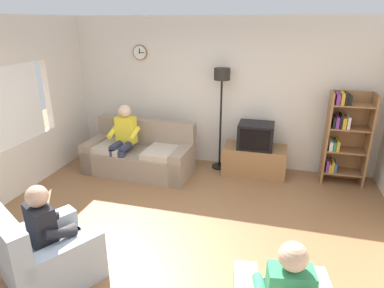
{
  "coord_description": "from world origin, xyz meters",
  "views": [
    {
      "loc": [
        1.06,
        -3.33,
        2.61
      ],
      "look_at": [
        -0.05,
        0.85,
        1.0
      ],
      "focal_mm": 31.04,
      "sensor_mm": 36.0,
      "label": 1
    }
  ],
  "objects_px": {
    "tv_stand": "(254,160)",
    "tv": "(256,136)",
    "bookshelf": "(344,136)",
    "floor_lamp": "(222,91)",
    "armchair_near_window": "(48,257)",
    "couch": "(140,155)",
    "person_on_couch": "(124,136)",
    "person_in_left_armchair": "(52,228)"
  },
  "relations": [
    {
      "from": "person_in_left_armchair",
      "to": "bookshelf",
      "type": "bearing_deg",
      "value": 44.87
    },
    {
      "from": "tv_stand",
      "to": "floor_lamp",
      "type": "relative_size",
      "value": 0.59
    },
    {
      "from": "person_on_couch",
      "to": "armchair_near_window",
      "type": "bearing_deg",
      "value": -81.49
    },
    {
      "from": "tv_stand",
      "to": "tv",
      "type": "xyz_separation_m",
      "value": [
        0.0,
        -0.02,
        0.48
      ]
    },
    {
      "from": "tv",
      "to": "person_on_couch",
      "type": "distance_m",
      "value": 2.32
    },
    {
      "from": "bookshelf",
      "to": "floor_lamp",
      "type": "xyz_separation_m",
      "value": [
        -2.07,
        0.03,
        0.63
      ]
    },
    {
      "from": "tv",
      "to": "armchair_near_window",
      "type": "distance_m",
      "value": 3.73
    },
    {
      "from": "couch",
      "to": "bookshelf",
      "type": "bearing_deg",
      "value": 8.44
    },
    {
      "from": "tv_stand",
      "to": "person_in_left_armchair",
      "type": "height_order",
      "value": "person_in_left_armchair"
    },
    {
      "from": "tv_stand",
      "to": "floor_lamp",
      "type": "distance_m",
      "value": 1.36
    },
    {
      "from": "bookshelf",
      "to": "floor_lamp",
      "type": "relative_size",
      "value": 0.84
    },
    {
      "from": "person_in_left_armchair",
      "to": "floor_lamp",
      "type": "bearing_deg",
      "value": 70.24
    },
    {
      "from": "floor_lamp",
      "to": "armchair_near_window",
      "type": "height_order",
      "value": "floor_lamp"
    },
    {
      "from": "tv",
      "to": "person_on_couch",
      "type": "xyz_separation_m",
      "value": [
        -2.26,
        -0.52,
        -0.03
      ]
    },
    {
      "from": "couch",
      "to": "person_in_left_armchair",
      "type": "height_order",
      "value": "person_in_left_armchair"
    },
    {
      "from": "tv_stand",
      "to": "person_on_couch",
      "type": "height_order",
      "value": "person_on_couch"
    },
    {
      "from": "couch",
      "to": "person_in_left_armchair",
      "type": "distance_m",
      "value": 2.74
    },
    {
      "from": "floor_lamp",
      "to": "person_in_left_armchair",
      "type": "distance_m",
      "value": 3.56
    },
    {
      "from": "bookshelf",
      "to": "person_in_left_armchair",
      "type": "xyz_separation_m",
      "value": [
        -3.24,
        -3.22,
        -0.22
      ]
    },
    {
      "from": "bookshelf",
      "to": "person_on_couch",
      "type": "relative_size",
      "value": 1.25
    },
    {
      "from": "floor_lamp",
      "to": "armchair_near_window",
      "type": "bearing_deg",
      "value": -110.01
    },
    {
      "from": "armchair_near_window",
      "to": "person_in_left_armchair",
      "type": "relative_size",
      "value": 1.04
    },
    {
      "from": "armchair_near_window",
      "to": "floor_lamp",
      "type": "bearing_deg",
      "value": 69.99
    },
    {
      "from": "person_on_couch",
      "to": "couch",
      "type": "bearing_deg",
      "value": 24.37
    },
    {
      "from": "tv",
      "to": "person_in_left_armchair",
      "type": "relative_size",
      "value": 0.54
    },
    {
      "from": "couch",
      "to": "person_on_couch",
      "type": "relative_size",
      "value": 1.56
    },
    {
      "from": "tv",
      "to": "bookshelf",
      "type": "distance_m",
      "value": 1.43
    },
    {
      "from": "couch",
      "to": "tv_stand",
      "type": "distance_m",
      "value": 2.07
    },
    {
      "from": "bookshelf",
      "to": "person_in_left_armchair",
      "type": "bearing_deg",
      "value": -135.13
    },
    {
      "from": "tv_stand",
      "to": "person_on_couch",
      "type": "distance_m",
      "value": 2.37
    },
    {
      "from": "tv_stand",
      "to": "bookshelf",
      "type": "xyz_separation_m",
      "value": [
        1.42,
        0.07,
        0.57
      ]
    },
    {
      "from": "floor_lamp",
      "to": "person_on_couch",
      "type": "height_order",
      "value": "floor_lamp"
    },
    {
      "from": "floor_lamp",
      "to": "armchair_near_window",
      "type": "distance_m",
      "value": 3.73
    },
    {
      "from": "armchair_near_window",
      "to": "tv_stand",
      "type": "bearing_deg",
      "value": 60.05
    },
    {
      "from": "couch",
      "to": "tv_stand",
      "type": "xyz_separation_m",
      "value": [
        2.02,
        0.44,
        -0.06
      ]
    },
    {
      "from": "armchair_near_window",
      "to": "person_in_left_armchair",
      "type": "distance_m",
      "value": 0.33
    },
    {
      "from": "tv",
      "to": "floor_lamp",
      "type": "distance_m",
      "value": 0.98
    },
    {
      "from": "couch",
      "to": "person_in_left_armchair",
      "type": "bearing_deg",
      "value": -85.72
    },
    {
      "from": "armchair_near_window",
      "to": "bookshelf",
      "type": "bearing_deg",
      "value": 45.15
    },
    {
      "from": "person_on_couch",
      "to": "bookshelf",
      "type": "bearing_deg",
      "value": 9.56
    },
    {
      "from": "tv_stand",
      "to": "tv",
      "type": "relative_size",
      "value": 1.83
    },
    {
      "from": "bookshelf",
      "to": "floor_lamp",
      "type": "height_order",
      "value": "floor_lamp"
    }
  ]
}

